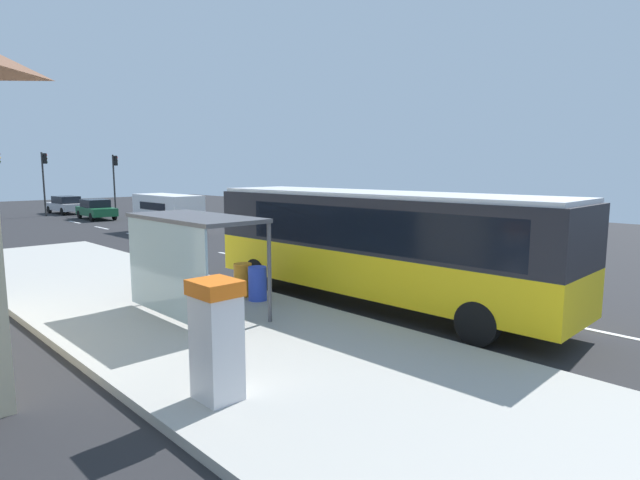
% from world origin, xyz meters
% --- Properties ---
extents(ground_plane, '(56.00, 92.00, 0.04)m').
position_xyz_m(ground_plane, '(0.00, 14.00, -0.02)').
color(ground_plane, '#262628').
extents(sidewalk_platform, '(6.20, 30.00, 0.18)m').
position_xyz_m(sidewalk_platform, '(-6.40, 2.00, 0.09)').
color(sidewalk_platform, '#ADAAA3').
rests_on(sidewalk_platform, ground).
extents(lane_stripe_seg_0, '(0.16, 2.20, 0.01)m').
position_xyz_m(lane_stripe_seg_0, '(0.25, -6.00, 0.01)').
color(lane_stripe_seg_0, silver).
rests_on(lane_stripe_seg_0, ground).
extents(lane_stripe_seg_1, '(0.16, 2.20, 0.01)m').
position_xyz_m(lane_stripe_seg_1, '(0.25, -1.00, 0.01)').
color(lane_stripe_seg_1, silver).
rests_on(lane_stripe_seg_1, ground).
extents(lane_stripe_seg_2, '(0.16, 2.20, 0.01)m').
position_xyz_m(lane_stripe_seg_2, '(0.25, 4.00, 0.01)').
color(lane_stripe_seg_2, silver).
rests_on(lane_stripe_seg_2, ground).
extents(lane_stripe_seg_3, '(0.16, 2.20, 0.01)m').
position_xyz_m(lane_stripe_seg_3, '(0.25, 9.00, 0.01)').
color(lane_stripe_seg_3, silver).
rests_on(lane_stripe_seg_3, ground).
extents(lane_stripe_seg_4, '(0.16, 2.20, 0.01)m').
position_xyz_m(lane_stripe_seg_4, '(0.25, 14.00, 0.01)').
color(lane_stripe_seg_4, silver).
rests_on(lane_stripe_seg_4, ground).
extents(lane_stripe_seg_5, '(0.16, 2.20, 0.01)m').
position_xyz_m(lane_stripe_seg_5, '(0.25, 19.00, 0.01)').
color(lane_stripe_seg_5, silver).
rests_on(lane_stripe_seg_5, ground).
extents(lane_stripe_seg_6, '(0.16, 2.20, 0.01)m').
position_xyz_m(lane_stripe_seg_6, '(0.25, 24.00, 0.01)').
color(lane_stripe_seg_6, silver).
rests_on(lane_stripe_seg_6, ground).
extents(lane_stripe_seg_7, '(0.16, 2.20, 0.01)m').
position_xyz_m(lane_stripe_seg_7, '(0.25, 29.00, 0.01)').
color(lane_stripe_seg_7, silver).
rests_on(lane_stripe_seg_7, ground).
extents(bus, '(2.80, 11.07, 3.21)m').
position_xyz_m(bus, '(-1.71, -0.89, 1.84)').
color(bus, yellow).
rests_on(bus, ground).
extents(white_van, '(2.07, 5.22, 2.30)m').
position_xyz_m(white_van, '(2.20, 18.63, 1.34)').
color(white_van, white).
rests_on(white_van, ground).
extents(sedan_near, '(2.02, 4.49, 1.52)m').
position_xyz_m(sedan_near, '(2.30, 37.08, 0.79)').
color(sedan_near, '#B7B7BC').
rests_on(sedan_near, ground).
extents(sedan_far, '(2.04, 4.49, 1.52)m').
position_xyz_m(sedan_far, '(2.30, 30.28, 0.79)').
color(sedan_far, '#195933').
rests_on(sedan_far, ground).
extents(ticket_machine, '(0.66, 0.76, 1.94)m').
position_xyz_m(ticket_machine, '(-8.47, -3.27, 1.17)').
color(ticket_machine, silver).
rests_on(ticket_machine, sidewalk_platform).
extents(recycling_bin_blue, '(0.52, 0.52, 0.95)m').
position_xyz_m(recycling_bin_blue, '(-4.20, 1.30, 0.66)').
color(recycling_bin_blue, blue).
rests_on(recycling_bin_blue, sidewalk_platform).
extents(recycling_bin_orange, '(0.52, 0.52, 0.95)m').
position_xyz_m(recycling_bin_orange, '(-4.20, 2.00, 0.66)').
color(recycling_bin_orange, orange).
rests_on(recycling_bin_orange, sidewalk_platform).
extents(traffic_light_near_side, '(0.49, 0.28, 5.04)m').
position_xyz_m(traffic_light_near_side, '(5.50, 34.15, 3.35)').
color(traffic_light_near_side, '#2D2D2D').
rests_on(traffic_light_near_side, ground).
extents(traffic_light_median, '(0.49, 0.28, 5.18)m').
position_xyz_m(traffic_light_median, '(0.40, 35.75, 3.43)').
color(traffic_light_median, '#2D2D2D').
rests_on(traffic_light_median, ground).
extents(bus_shelter, '(1.80, 4.00, 2.50)m').
position_xyz_m(bus_shelter, '(-6.41, 1.34, 2.10)').
color(bus_shelter, '#4C4C51').
rests_on(bus_shelter, sidewalk_platform).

